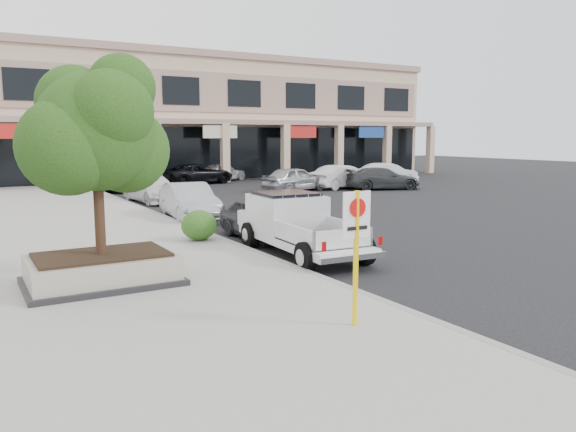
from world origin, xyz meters
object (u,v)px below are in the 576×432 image
at_px(lot_car_c, 383,179).
at_px(lot_car_d, 198,174).
at_px(planter_tree, 100,132).
at_px(curb_car_d, 121,180).
at_px(lot_car_e, 222,172).
at_px(lot_car_f, 387,174).
at_px(curb_car_b, 189,201).
at_px(planter, 102,269).
at_px(pickup_truck, 302,225).
at_px(lot_car_a, 295,179).
at_px(no_parking_sign, 356,240).
at_px(curb_car_a, 262,219).
at_px(lot_car_b, 343,177).
at_px(curb_car_c, 153,189).

height_order(lot_car_c, lot_car_d, lot_car_d).
distance_m(planter_tree, curb_car_d, 22.99).
height_order(lot_car_e, lot_car_f, lot_car_f).
relative_size(planter_tree, lot_car_f, 0.91).
bearing_deg(lot_car_e, curb_car_d, 88.51).
bearing_deg(lot_car_e, curb_car_b, 127.70).
bearing_deg(planter, pickup_truck, 9.11).
bearing_deg(planter_tree, lot_car_a, 48.11).
relative_size(no_parking_sign, curb_car_a, 0.59).
xyz_separation_m(lot_car_b, lot_car_f, (4.50, 1.05, -0.02)).
relative_size(lot_car_a, lot_car_b, 0.97).
bearing_deg(curb_car_b, lot_car_d, 73.23).
bearing_deg(curb_car_a, curb_car_c, 89.11).
bearing_deg(lot_car_c, planter, 145.77).
xyz_separation_m(curb_car_a, lot_car_c, (14.37, 11.16, 0.02)).
bearing_deg(curb_car_b, lot_car_a, 44.41).
distance_m(curb_car_a, lot_car_d, 21.65).
bearing_deg(lot_car_b, pickup_truck, 132.25).
height_order(no_parking_sign, curb_car_b, no_parking_sign).
xyz_separation_m(no_parking_sign, lot_car_e, (11.06, 30.69, -0.96)).
distance_m(pickup_truck, lot_car_a, 18.30).
xyz_separation_m(curb_car_c, curb_car_d, (0.04, 6.65, 0.01)).
distance_m(planter_tree, lot_car_a, 22.35).
xyz_separation_m(pickup_truck, lot_car_b, (12.81, 15.71, -0.12)).
xyz_separation_m(curb_car_d, lot_car_d, (5.88, 2.26, 0.02)).
distance_m(lot_car_a, lot_car_f, 8.09).
bearing_deg(lot_car_c, pickup_truck, 153.24).
relative_size(curb_car_b, lot_car_b, 0.98).
xyz_separation_m(curb_car_a, curb_car_d, (0.06, 18.56, 0.02)).
xyz_separation_m(planter, lot_car_e, (14.16, 25.76, 0.20)).
xyz_separation_m(planter_tree, no_parking_sign, (2.97, -5.08, -1.78)).
height_order(curb_car_a, curb_car_c, curb_car_c).
bearing_deg(lot_car_b, curb_car_c, 86.09).
bearing_deg(planter, curb_car_c, 69.36).
xyz_separation_m(curb_car_d, lot_car_a, (9.04, -5.57, 0.06)).
height_order(curb_car_a, curb_car_b, curb_car_b).
height_order(planter, curb_car_a, curb_car_a).
height_order(curb_car_c, lot_car_e, lot_car_e).
bearing_deg(no_parking_sign, lot_car_a, 61.26).
height_order(curb_car_c, lot_car_f, lot_car_f).
bearing_deg(curb_car_d, lot_car_d, 23.54).
relative_size(curb_car_c, lot_car_e, 1.16).
height_order(curb_car_c, curb_car_d, curb_car_d).
distance_m(lot_car_d, lot_car_f, 13.10).
relative_size(lot_car_c, lot_car_e, 1.18).
height_order(planter, lot_car_b, lot_car_b).
distance_m(no_parking_sign, curb_car_d, 27.33).
xyz_separation_m(curb_car_a, lot_car_f, (17.12, 13.99, 0.06)).
height_order(curb_car_a, curb_car_d, curb_car_d).
height_order(planter, lot_car_f, lot_car_f).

